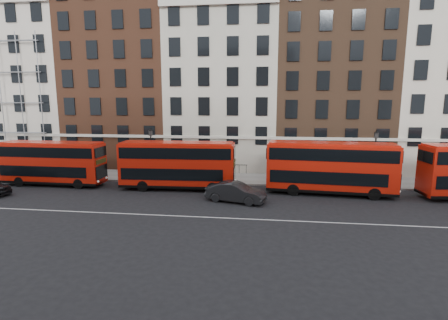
# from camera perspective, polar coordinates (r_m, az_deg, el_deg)

# --- Properties ---
(ground) EXTENTS (120.00, 120.00, 0.00)m
(ground) POSITION_cam_1_polar(r_m,az_deg,el_deg) (27.67, -4.81, -7.83)
(ground) COLOR black
(ground) RESTS_ON ground
(pavement) EXTENTS (80.00, 5.00, 0.15)m
(pavement) POSITION_cam_1_polar(r_m,az_deg,el_deg) (37.62, -1.45, -2.91)
(pavement) COLOR gray
(pavement) RESTS_ON ground
(kerb) EXTENTS (80.00, 0.30, 0.16)m
(kerb) POSITION_cam_1_polar(r_m,az_deg,el_deg) (35.22, -2.07, -3.79)
(kerb) COLOR gray
(kerb) RESTS_ON ground
(road_centre_line) EXTENTS (70.00, 0.12, 0.01)m
(road_centre_line) POSITION_cam_1_polar(r_m,az_deg,el_deg) (25.81, -5.75, -9.15)
(road_centre_line) COLOR white
(road_centre_line) RESTS_ON ground
(building_terrace) EXTENTS (64.00, 11.95, 22.00)m
(building_terrace) POSITION_cam_1_polar(r_m,az_deg,el_deg) (44.07, -0.41, 12.27)
(building_terrace) COLOR beige
(building_terrace) RESTS_ON ground
(bus_a) EXTENTS (10.31, 2.69, 4.31)m
(bus_a) POSITION_cam_1_polar(r_m,az_deg,el_deg) (38.26, -26.27, -0.31)
(bus_a) COLOR red
(bus_a) RESTS_ON ground
(bus_b) EXTENTS (10.80, 3.00, 4.50)m
(bus_b) POSITION_cam_1_polar(r_m,az_deg,el_deg) (32.99, -7.67, -0.67)
(bus_b) COLOR red
(bus_b) RESTS_ON ground
(bus_c) EXTENTS (11.28, 3.57, 4.67)m
(bus_c) POSITION_cam_1_polar(r_m,az_deg,el_deg) (32.32, 16.88, -1.06)
(bus_c) COLOR red
(bus_c) RESTS_ON ground
(car_front) EXTENTS (5.22, 2.92, 1.63)m
(car_front) POSITION_cam_1_polar(r_m,az_deg,el_deg) (29.03, 1.91, -5.27)
(car_front) COLOR #242527
(car_front) RESTS_ON ground
(lamp_post_left) EXTENTS (0.44, 0.44, 5.33)m
(lamp_post_left) POSITION_cam_1_polar(r_m,az_deg,el_deg) (36.82, -11.78, 1.36)
(lamp_post_left) COLOR black
(lamp_post_left) RESTS_ON pavement
(lamp_post_right) EXTENTS (0.44, 0.44, 5.33)m
(lamp_post_right) POSITION_cam_1_polar(r_m,az_deg,el_deg) (36.66, 23.40, 0.72)
(lamp_post_right) COLOR black
(lamp_post_right) RESTS_ON pavement
(iron_railings) EXTENTS (6.60, 0.06, 1.00)m
(iron_railings) POSITION_cam_1_polar(r_m,az_deg,el_deg) (39.63, -0.97, -1.40)
(iron_railings) COLOR black
(iron_railings) RESTS_ON pavement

